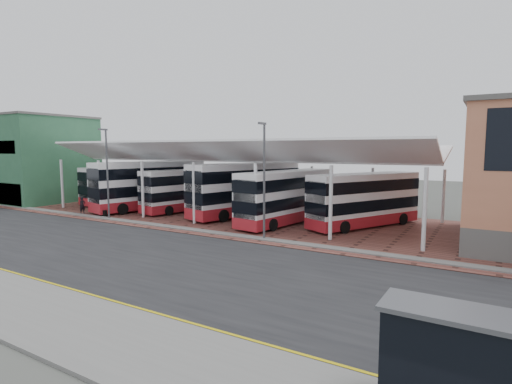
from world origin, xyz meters
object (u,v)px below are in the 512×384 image
(bus_4, at_px, (286,197))
(bus_shelter, at_px, (464,359))
(pedestrian, at_px, (82,205))
(bus_0, at_px, (126,185))
(bus_1, at_px, (150,186))
(bus_5, at_px, (364,200))
(bus_2, at_px, (188,190))
(bus_3, at_px, (246,190))

(bus_4, bearing_deg, bus_shelter, -45.33)
(pedestrian, bearing_deg, bus_0, 25.92)
(bus_0, distance_m, bus_shelter, 42.87)
(bus_0, xyz_separation_m, bus_1, (6.12, -2.16, 0.36))
(bus_1, bearing_deg, bus_5, 19.32)
(bus_5, relative_size, pedestrian, 6.47)
(bus_2, bearing_deg, bus_1, -151.31)
(bus_1, distance_m, bus_2, 4.21)
(bus_1, xyz_separation_m, pedestrian, (-3.46, -5.58, -1.65))
(bus_1, xyz_separation_m, bus_5, (21.85, 1.89, -0.32))
(bus_3, height_order, bus_shelter, bus_3)
(bus_0, xyz_separation_m, bus_4, (21.89, -2.18, 0.10))
(bus_2, xyz_separation_m, bus_5, (17.85, 0.63, 0.06))
(bus_1, bearing_deg, bus_shelter, -19.77)
(bus_1, relative_size, bus_5, 1.19)
(bus_4, bearing_deg, bus_0, -176.24)
(bus_5, bearing_deg, bus_4, -135.31)
(bus_0, xyz_separation_m, bus_2, (10.11, -0.90, -0.02))
(bus_0, distance_m, pedestrian, 8.28)
(bus_1, xyz_separation_m, bus_3, (10.68, 1.70, -0.01))
(bus_1, distance_m, bus_4, 15.78)
(bus_4, distance_m, bus_5, 6.36)
(bus_2, bearing_deg, bus_shelter, -28.51)
(bus_4, bearing_deg, bus_5, 26.90)
(bus_5, bearing_deg, bus_3, -151.80)
(pedestrian, distance_m, bus_shelter, 36.89)
(bus_1, relative_size, bus_4, 1.12)
(bus_0, bearing_deg, bus_2, 5.46)
(bus_2, relative_size, bus_3, 0.85)
(pedestrian, bearing_deg, bus_5, -66.60)
(bus_0, distance_m, bus_4, 22.00)
(bus_2, height_order, bus_shelter, bus_2)
(bus_2, bearing_deg, bus_5, 13.18)
(bus_1, height_order, bus_3, bus_1)
(bus_2, relative_size, pedestrian, 6.49)
(bus_3, bearing_deg, bus_0, -165.43)
(bus_0, bearing_deg, pedestrian, -60.49)
(bus_0, relative_size, bus_3, 0.86)
(bus_1, distance_m, bus_shelter, 36.57)
(bus_5, bearing_deg, bus_2, -150.75)
(bus_0, height_order, bus_shelter, bus_0)
(bus_4, height_order, bus_5, bus_4)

